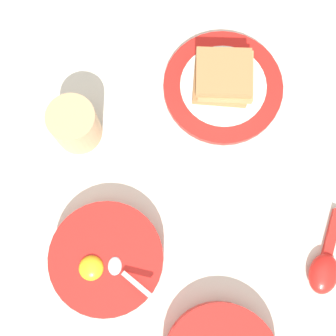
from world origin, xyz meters
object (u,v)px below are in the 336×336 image
(egg_bowl, at_px, (107,259))
(soup_spoon, at_px, (325,267))
(toast_plate, at_px, (223,87))
(toast_sandwich, at_px, (223,77))
(drinking_cup, at_px, (75,124))

(egg_bowl, xyz_separation_m, soup_spoon, (-0.01, -0.32, -0.01))
(egg_bowl, relative_size, toast_plate, 0.85)
(toast_plate, bearing_deg, toast_sandwich, 32.87)
(egg_bowl, bearing_deg, toast_sandwich, -31.61)
(egg_bowl, bearing_deg, drinking_cup, 15.18)
(toast_plate, bearing_deg, egg_bowl, 147.57)
(toast_plate, bearing_deg, drinking_cup, 108.69)
(soup_spoon, bearing_deg, egg_bowl, 88.45)
(toast_sandwich, bearing_deg, soup_spoon, -152.97)
(toast_plate, bearing_deg, soup_spoon, -153.06)
(toast_sandwich, distance_m, drinking_cup, 0.24)
(toast_plate, distance_m, soup_spoon, 0.32)
(egg_bowl, distance_m, soup_spoon, 0.32)
(toast_plate, relative_size, drinking_cup, 2.49)
(egg_bowl, height_order, toast_plate, egg_bowl)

